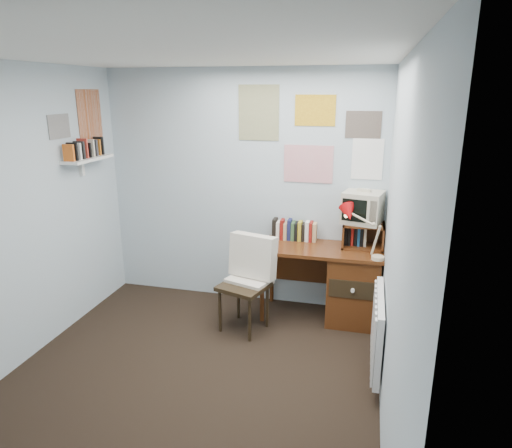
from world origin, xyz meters
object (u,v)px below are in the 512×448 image
Objects in this scene: desk_chair at (244,287)px; desk_lamp at (379,237)px; desk at (348,283)px; tv_riser at (363,235)px; wall_shelf at (88,159)px; crt_tv at (363,206)px; radiator at (378,330)px.

desk_chair is 1.36m from desk_lamp.
tv_riser reaches higher than desk.
crt_tv is at bearing 10.82° from wall_shelf.
desk is 1.50× the size of radiator.
crt_tv reaches higher than radiator.
desk is at bearing 42.59° from desk_chair.
desk is 1.06m from desk_chair.
desk is 0.79m from crt_tv.
radiator is (0.17, -1.04, -0.47)m from tv_riser.
desk is 2.87m from wall_shelf.
tv_riser is at bearing 119.89° from desk_lamp.
wall_shelf is (-2.84, -0.17, 0.64)m from desk_lamp.
desk_lamp is 2.91m from wall_shelf.
desk_chair is at bearing -155.33° from desk.
wall_shelf reaches higher than desk.
radiator is (0.02, -0.72, -0.56)m from desk_lamp.
desk_lamp is at bearing 91.83° from radiator.
radiator is (0.29, -0.93, 0.01)m from desk.
radiator is at bearing -67.16° from crt_tv.
radiator is at bearing -72.76° from desk.
crt_tv is (-0.02, 0.02, 0.30)m from tv_riser.
desk_chair is at bearing -139.02° from crt_tv.
wall_shelf is (-2.57, -0.38, 1.21)m from desk.
desk_lamp is (0.27, -0.21, 0.57)m from desk.
tv_riser is (0.12, 0.11, 0.48)m from desk.
wall_shelf is (-2.86, 0.55, 1.20)m from radiator.
tv_riser is at bearing 42.96° from desk.
crt_tv reaches higher than desk_lamp.
crt_tv is at bearing 136.26° from tv_riser.
crt_tv is at bearing 53.17° from desk.
crt_tv is 1.32m from radiator.
desk is 3.00× the size of tv_riser.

